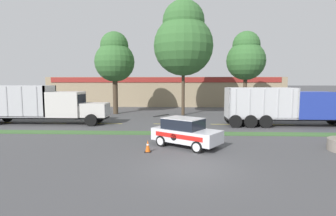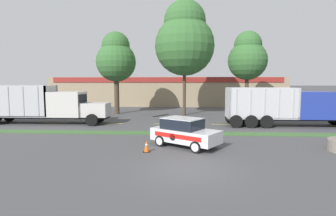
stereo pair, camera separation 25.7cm
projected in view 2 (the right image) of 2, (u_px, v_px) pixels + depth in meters
ground_plane at (187, 169)px, 11.91m from camera, size 600.00×600.00×0.00m
grass_verge at (186, 133)px, 20.04m from camera, size 120.00×1.25×0.06m
centre_line_1 at (2, 122)px, 25.67m from camera, size 2.40×0.14×0.01m
centre_line_2 at (56, 123)px, 25.36m from camera, size 2.40×0.14×0.01m
centre_line_3 at (110, 123)px, 25.05m from camera, size 2.40×0.14×0.01m
centre_line_4 at (167, 124)px, 24.74m from camera, size 2.40×0.14×0.01m
centre_line_5 at (224, 124)px, 24.43m from camera, size 2.40×0.14×0.01m
centre_line_6 at (283, 125)px, 24.12m from camera, size 2.40×0.14×0.01m
dump_truck_lead at (54, 106)px, 24.77m from camera, size 12.39×2.58×3.62m
dump_truck_mid at (299, 108)px, 23.29m from camera, size 11.10×2.57×3.44m
rally_car at (185, 132)px, 16.01m from camera, size 4.45×3.84×1.79m
traffic_cone at (147, 146)px, 14.77m from camera, size 0.37×0.37×0.70m
store_building_backdrop at (168, 91)px, 47.18m from camera, size 38.14×12.10×4.75m
tree_behind_left at (185, 40)px, 30.54m from camera, size 6.99×6.99×13.41m
tree_behind_centre at (116, 58)px, 32.09m from camera, size 4.86×4.86×10.06m
tree_behind_right at (248, 57)px, 32.17m from camera, size 4.78×4.78×10.16m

